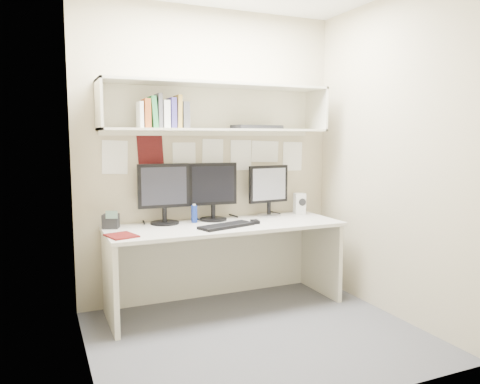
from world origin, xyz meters
name	(u,v)px	position (x,y,z in m)	size (l,w,h in m)	color
floor	(258,335)	(0.00, 0.00, 0.00)	(2.40, 2.00, 0.01)	#48484E
wall_back	(210,156)	(0.00, 1.00, 1.30)	(2.40, 0.02, 2.60)	tan
wall_front	(343,170)	(0.00, -1.00, 1.30)	(2.40, 0.02, 2.60)	tan
wall_left	(82,165)	(-1.20, 0.00, 1.30)	(0.02, 2.00, 2.60)	tan
wall_right	(391,158)	(1.20, 0.00, 1.30)	(0.02, 2.00, 2.60)	tan
desk	(225,265)	(0.00, 0.65, 0.37)	(2.00, 0.70, 0.73)	beige
overhead_hutch	(216,108)	(0.00, 0.86, 1.72)	(2.00, 0.38, 0.40)	beige
pinned_papers	(211,161)	(0.00, 0.99, 1.25)	(1.92, 0.01, 0.48)	white
monitor_left	(164,192)	(-0.47, 0.87, 1.01)	(0.44, 0.24, 0.51)	black
monitor_center	(213,190)	(-0.03, 0.87, 1.00)	(0.44, 0.24, 0.51)	black
monitor_right	(269,189)	(0.53, 0.87, 0.99)	(0.41, 0.22, 0.47)	#A5A5AA
keyboard	(226,226)	(-0.04, 0.51, 0.74)	(0.48, 0.17, 0.02)	black
mouse	(255,222)	(0.24, 0.57, 0.74)	(0.06, 0.09, 0.03)	black
speaker	(300,203)	(0.86, 0.86, 0.83)	(0.12, 0.12, 0.20)	silver
blue_bottle	(194,214)	(-0.22, 0.82, 0.81)	(0.05, 0.05, 0.16)	navy
maroon_notebook	(121,236)	(-0.90, 0.49, 0.74)	(0.19, 0.23, 0.01)	#500E0D
desk_phone	(111,221)	(-0.92, 0.85, 0.79)	(0.15, 0.15, 0.15)	black
book_stack	(163,113)	(-0.49, 0.77, 1.66)	(0.41, 0.17, 0.27)	white
hutch_tray	(257,127)	(0.38, 0.82, 1.56)	(0.47, 0.18, 0.03)	black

